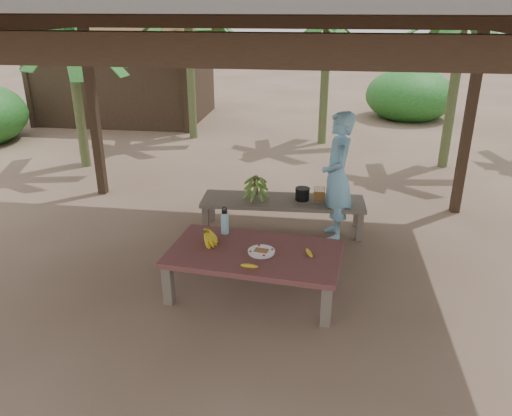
# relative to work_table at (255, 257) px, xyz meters

# --- Properties ---
(ground) EXTENTS (80.00, 80.00, 0.00)m
(ground) POSITION_rel_work_table_xyz_m (-0.13, 0.38, -0.43)
(ground) COLOR brown
(ground) RESTS_ON ground
(pavilion) EXTENTS (6.60, 5.60, 2.95)m
(pavilion) POSITION_rel_work_table_xyz_m (-0.14, 0.37, 2.34)
(pavilion) COLOR black
(pavilion) RESTS_ON ground
(work_table) EXTENTS (1.89, 1.18, 0.50)m
(work_table) POSITION_rel_work_table_xyz_m (0.00, 0.00, 0.00)
(work_table) COLOR brown
(work_table) RESTS_ON ground
(bench) EXTENTS (2.22, 0.69, 0.45)m
(bench) POSITION_rel_work_table_xyz_m (0.15, 1.64, -0.04)
(bench) COLOR brown
(bench) RESTS_ON ground
(ripe_banana_bunch) EXTENTS (0.32, 0.28, 0.17)m
(ripe_banana_bunch) POSITION_rel_work_table_xyz_m (-0.56, 0.09, 0.15)
(ripe_banana_bunch) COLOR yellow
(ripe_banana_bunch) RESTS_ON work_table
(plate) EXTENTS (0.29, 0.29, 0.04)m
(plate) POSITION_rel_work_table_xyz_m (0.08, -0.04, 0.08)
(plate) COLOR white
(plate) RESTS_ON work_table
(loose_banana_front) EXTENTS (0.18, 0.05, 0.04)m
(loose_banana_front) POSITION_rel_work_table_xyz_m (0.00, -0.36, 0.09)
(loose_banana_front) COLOR yellow
(loose_banana_front) RESTS_ON work_table
(loose_banana_side) EXTENTS (0.09, 0.16, 0.04)m
(loose_banana_side) POSITION_rel_work_table_xyz_m (0.57, -0.00, 0.09)
(loose_banana_side) COLOR yellow
(loose_banana_side) RESTS_ON work_table
(water_flask) EXTENTS (0.09, 0.09, 0.32)m
(water_flask) POSITION_rel_work_table_xyz_m (-0.40, 0.40, 0.20)
(water_flask) COLOR #45B3D8
(water_flask) RESTS_ON work_table
(green_banana_stalk) EXTENTS (0.31, 0.31, 0.34)m
(green_banana_stalk) POSITION_rel_work_table_xyz_m (-0.22, 1.63, 0.19)
(green_banana_stalk) COLOR #598C2D
(green_banana_stalk) RESTS_ON bench
(cooking_pot) EXTENTS (0.19, 0.19, 0.16)m
(cooking_pot) POSITION_rel_work_table_xyz_m (0.41, 1.68, 0.10)
(cooking_pot) COLOR black
(cooking_pot) RESTS_ON bench
(skewer_rack) EXTENTS (0.18, 0.09, 0.24)m
(skewer_rack) POSITION_rel_work_table_xyz_m (0.64, 1.61, 0.14)
(skewer_rack) COLOR #A57F47
(skewer_rack) RESTS_ON bench
(woman) EXTENTS (0.49, 0.67, 1.70)m
(woman) POSITION_rel_work_table_xyz_m (0.86, 1.53, 0.41)
(woman) COLOR #75B8DD
(woman) RESTS_ON ground
(hut) EXTENTS (4.40, 3.43, 2.85)m
(hut) POSITION_rel_work_table_xyz_m (-4.63, 8.38, 0.67)
(hut) COLOR black
(hut) RESTS_ON ground
(banana_plant_ne) EXTENTS (1.80, 1.80, 3.17)m
(banana_plant_ne) POSITION_rel_work_table_xyz_m (2.94, 4.97, 2.24)
(banana_plant_ne) COLOR #596638
(banana_plant_ne) RESTS_ON ground
(banana_plant_n) EXTENTS (1.80, 1.80, 2.88)m
(banana_plant_n) POSITION_rel_work_table_xyz_m (0.60, 6.38, 1.97)
(banana_plant_n) COLOR #596638
(banana_plant_n) RESTS_ON ground
(banana_plant_nw) EXTENTS (1.80, 1.80, 3.28)m
(banana_plant_nw) POSITION_rel_work_table_xyz_m (-2.37, 6.43, 2.35)
(banana_plant_nw) COLOR #596638
(banana_plant_nw) RESTS_ON ground
(banana_plant_w) EXTENTS (1.80, 1.80, 2.83)m
(banana_plant_w) POSITION_rel_work_table_xyz_m (-3.87, 4.04, 1.92)
(banana_plant_w) COLOR #596638
(banana_plant_w) RESTS_ON ground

